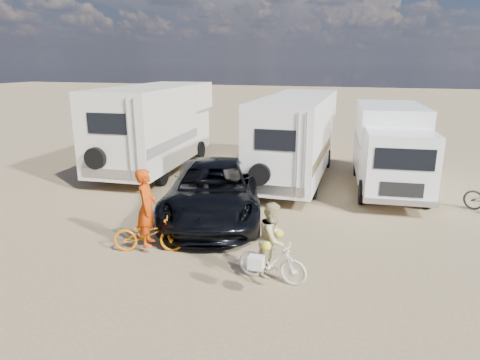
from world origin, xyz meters
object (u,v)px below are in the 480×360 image
(dark_suv, at_px, (215,190))
(bike_woman, at_px, (272,261))
(rider_man, at_px, (147,215))
(rv_left, at_px, (155,129))
(crate, at_px, (238,208))
(box_truck, at_px, (391,150))
(bike_man, at_px, (148,234))
(rv_main, at_px, (296,139))
(cooler, at_px, (164,218))
(rider_woman, at_px, (273,247))

(dark_suv, height_order, bike_woman, dark_suv)
(rider_man, bearing_deg, rv_left, 8.48)
(rv_left, distance_m, crate, 6.57)
(box_truck, height_order, bike_man, box_truck)
(rv_main, bearing_deg, crate, -102.63)
(rv_left, relative_size, bike_man, 4.40)
(box_truck, bearing_deg, rv_left, 173.14)
(box_truck, distance_m, crate, 5.91)
(dark_suv, height_order, bike_man, dark_suv)
(bike_man, bearing_deg, rv_main, -34.34)
(cooler, bearing_deg, bike_woman, -35.52)
(bike_woman, distance_m, rider_woman, 0.32)
(box_truck, bearing_deg, dark_suv, -143.89)
(bike_man, height_order, cooler, bike_man)
(box_truck, bearing_deg, crate, -143.22)
(rv_main, distance_m, cooler, 6.59)
(bike_woman, bearing_deg, rider_man, 88.20)
(rv_main, height_order, bike_woman, rv_main)
(cooler, bearing_deg, crate, 39.96)
(bike_woman, bearing_deg, box_truck, -9.75)
(crate, bearing_deg, bike_man, -111.23)
(dark_suv, bearing_deg, bike_woman, -68.09)
(rv_left, xyz_separation_m, bike_woman, (6.81, -7.76, -1.27))
(rider_woman, bearing_deg, crate, 35.12)
(box_truck, distance_m, cooler, 8.15)
(rider_woman, distance_m, crate, 4.17)
(bike_woman, bearing_deg, rider_woman, 0.00)
(rv_left, xyz_separation_m, rider_woman, (6.81, -7.76, -0.95))
(rv_main, xyz_separation_m, box_truck, (3.37, -0.42, -0.13))
(rv_main, height_order, cooler, rv_main)
(box_truck, relative_size, dark_suv, 1.04)
(bike_woman, distance_m, crate, 4.14)
(rider_man, distance_m, rider_woman, 3.18)
(box_truck, bearing_deg, bike_woman, -112.85)
(box_truck, xyz_separation_m, bike_woman, (-2.36, -7.55, -1.00))
(rider_man, bearing_deg, rider_woman, -117.81)
(crate, bearing_deg, box_truck, 42.29)
(rider_man, height_order, crate, rider_man)
(rider_man, bearing_deg, cooler, -4.02)
(rv_left, relative_size, box_truck, 1.24)
(box_truck, relative_size, cooler, 9.83)
(rv_main, bearing_deg, bike_woman, -83.57)
(rv_left, relative_size, bike_woman, 4.91)
(rider_man, distance_m, cooler, 1.70)
(rv_main, bearing_deg, rv_left, -178.79)
(cooler, bearing_deg, rv_left, 114.16)
(rv_left, bearing_deg, rider_woman, -52.95)
(rv_main, height_order, rider_man, rv_main)
(dark_suv, bearing_deg, rider_man, -118.90)
(rv_left, height_order, dark_suv, rv_left)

